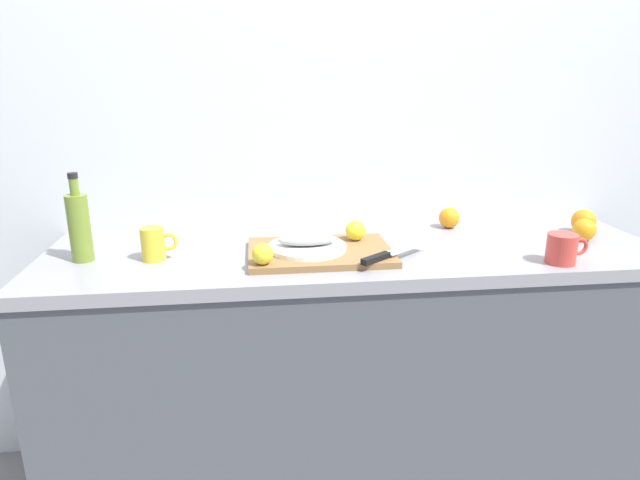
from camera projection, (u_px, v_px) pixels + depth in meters
The scene contains 15 objects.
ground_plane at pixel (352, 476), 2.03m from camera, with size 12.00×12.00×0.00m, color slate.
back_wall at pixel (342, 130), 1.97m from camera, with size 3.20×0.05×2.50m, color silver.
kitchen_counter at pixel (354, 370), 1.90m from camera, with size 2.00×0.60×0.90m.
cutting_board at pixel (320, 252), 1.69m from camera, with size 0.45×0.31×0.02m, color olive.
white_plate at pixel (307, 247), 1.68m from camera, with size 0.24×0.24×0.01m, color white.
fish_fillet at pixel (307, 239), 1.68m from camera, with size 0.18×0.08×0.04m, color #999E99.
chef_knife at pixel (387, 254), 1.61m from camera, with size 0.25×0.20×0.02m.
lemon_0 at pixel (263, 254), 1.54m from camera, with size 0.06×0.06×0.06m, color yellow.
lemon_1 at pixel (356, 230), 1.77m from camera, with size 0.07×0.07×0.07m, color yellow.
olive_oil_bottle at pixel (79, 226), 1.61m from camera, with size 0.06×0.06×0.27m.
coffee_mug_0 at pixel (562, 249), 1.61m from camera, with size 0.13×0.09×0.09m.
coffee_mug_1 at pixel (154, 244), 1.64m from camera, with size 0.11×0.07×0.10m.
orange_0 at pixel (449, 218), 1.99m from camera, with size 0.08×0.08×0.08m, color orange.
orange_1 at pixel (583, 221), 1.93m from camera, with size 0.08×0.08×0.08m, color orange.
orange_2 at pixel (584, 230), 1.83m from camera, with size 0.08×0.08×0.08m, color orange.
Camera 1 is at (-0.32, -1.65, 1.44)m, focal length 30.29 mm.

